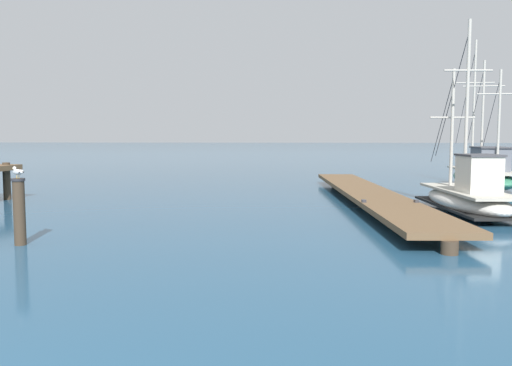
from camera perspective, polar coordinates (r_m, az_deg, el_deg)
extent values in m
cube|color=brown|center=(19.93, 11.99, -1.05)|extent=(2.98, 17.19, 0.16)
cylinder|color=#3D3023|center=(11.79, 20.23, -6.57)|extent=(0.36, 0.36, 0.29)
cylinder|color=#3D3023|center=(17.19, 13.85, -2.81)|extent=(0.36, 0.36, 0.29)
cylinder|color=#3D3023|center=(22.74, 10.57, -0.85)|extent=(0.36, 0.36, 0.29)
cylinder|color=#3D3023|center=(28.35, 8.58, 0.34)|extent=(0.36, 0.36, 0.29)
cube|color=#333338|center=(16.43, 11.61, -1.92)|extent=(0.13, 0.21, 0.08)
cube|color=#333338|center=(16.80, 16.97, -1.88)|extent=(0.13, 0.21, 0.08)
ellipsoid|color=silver|center=(18.18, 21.89, -1.86)|extent=(2.12, 5.61, 0.76)
cube|color=#B2AD9E|center=(18.14, 21.92, -0.80)|extent=(1.88, 5.05, 0.08)
cube|color=black|center=(18.20, 21.87, -2.40)|extent=(2.13, 5.50, 0.08)
cube|color=silver|center=(17.34, 22.99, 0.87)|extent=(1.08, 1.33, 1.10)
cube|color=#3D3D42|center=(17.31, 23.05, 2.79)|extent=(1.16, 1.44, 0.06)
cylinder|color=#B2ADA3|center=(18.34, 21.89, 7.84)|extent=(0.11, 0.11, 5.40)
cylinder|color=#B2ADA3|center=(18.44, 22.00, 11.24)|extent=(1.54, 0.18, 0.06)
cylinder|color=#333338|center=(19.72, 20.34, 8.45)|extent=(0.24, 2.80, 3.99)
cylinder|color=#B2ADA3|center=(19.48, 20.48, 5.65)|extent=(0.11, 0.11, 4.01)
cylinder|color=#B2ADA3|center=(19.48, 20.51, 6.66)|extent=(1.54, 0.18, 0.06)
cylinder|color=#333338|center=(20.50, 19.45, 6.20)|extent=(0.18, 2.09, 2.97)
ellipsoid|color=#337556|center=(27.27, 23.31, 0.42)|extent=(2.44, 6.90, 0.89)
cube|color=#B2AD9E|center=(27.24, 23.34, 1.27)|extent=(2.15, 6.21, 0.08)
cube|color=#565B66|center=(26.24, 24.01, 2.34)|extent=(1.34, 1.81, 1.04)
cube|color=#3D3D42|center=(26.22, 24.05, 3.54)|extent=(1.45, 1.95, 0.06)
cylinder|color=#B2ADA3|center=(27.54, 23.34, 6.76)|extent=(0.11, 0.11, 5.16)
cylinder|color=#B2ADA3|center=(27.63, 23.44, 9.60)|extent=(1.93, 0.15, 0.06)
cylinder|color=#333338|center=(28.89, 22.58, 7.20)|extent=(0.14, 2.68, 3.82)
cylinder|color=#B2ADA3|center=(29.05, 22.53, 7.90)|extent=(0.11, 0.11, 6.39)
cylinder|color=#B2ADA3|center=(29.12, 22.61, 9.99)|extent=(1.93, 0.15, 0.06)
cylinder|color=#333338|center=(30.73, 21.69, 8.35)|extent=(0.17, 3.32, 4.73)
cylinder|color=#B2ADA3|center=(25.25, 24.82, 6.08)|extent=(0.11, 0.11, 4.44)
cylinder|color=#B2ADA3|center=(25.31, 24.92, 8.75)|extent=(1.93, 0.15, 0.06)
cylinder|color=#333338|center=(26.40, 24.05, 6.53)|extent=(0.13, 2.31, 3.29)
cylinder|color=#3D3023|center=(22.63, -25.38, 0.19)|extent=(0.28, 0.28, 1.45)
cylinder|color=#3D3023|center=(13.05, -24.26, -2.87)|extent=(0.26, 0.26, 1.52)
cylinder|color=#28282D|center=(12.97, -24.37, 0.33)|extent=(0.30, 0.30, 0.06)
cylinder|color=gold|center=(12.95, -24.48, 0.61)|extent=(0.01, 0.01, 0.07)
cylinder|color=gold|center=(12.98, -24.29, 0.62)|extent=(0.01, 0.01, 0.07)
ellipsoid|color=white|center=(12.96, -24.40, 1.08)|extent=(0.30, 0.24, 0.13)
ellipsoid|color=silver|center=(12.91, -24.56, 1.10)|extent=(0.23, 0.14, 0.09)
ellipsoid|color=#383838|center=(12.82, -24.27, 1.07)|extent=(0.07, 0.05, 0.04)
ellipsoid|color=silver|center=(12.97, -24.15, 1.14)|extent=(0.23, 0.14, 0.09)
ellipsoid|color=#383838|center=(12.88, -23.90, 1.10)|extent=(0.07, 0.05, 0.04)
cone|color=white|center=(12.83, -24.03, 1.06)|extent=(0.10, 0.10, 0.07)
sphere|color=white|center=(13.05, -24.69, 1.47)|extent=(0.08, 0.08, 0.08)
cone|color=gold|center=(13.09, -24.81, 1.45)|extent=(0.05, 0.04, 0.02)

